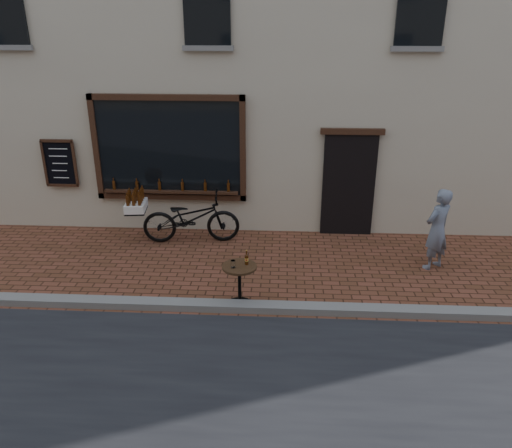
{
  "coord_description": "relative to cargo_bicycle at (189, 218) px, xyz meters",
  "views": [
    {
      "loc": [
        0.51,
        -6.73,
        4.37
      ],
      "look_at": [
        0.06,
        1.2,
        1.1
      ],
      "focal_mm": 35.0,
      "sensor_mm": 36.0,
      "label": 1
    }
  ],
  "objects": [
    {
      "name": "pedestrian",
      "position": [
        4.8,
        -0.93,
        0.24
      ],
      "size": [
        0.68,
        0.64,
        1.56
      ],
      "primitive_type": "imported",
      "rotation": [
        0.0,
        0.0,
        3.78
      ],
      "color": "slate",
      "rests_on": "ground"
    },
    {
      "name": "kerb",
      "position": [
        1.43,
        -2.63,
        -0.48
      ],
      "size": [
        90.0,
        0.25,
        0.12
      ],
      "primitive_type": "cube",
      "color": "slate",
      "rests_on": "ground"
    },
    {
      "name": "bistro_table",
      "position": [
        1.27,
        -2.48,
        -0.02
      ],
      "size": [
        0.56,
        0.56,
        0.97
      ],
      "color": "black",
      "rests_on": "ground"
    },
    {
      "name": "cargo_bicycle",
      "position": [
        0.0,
        0.0,
        0.0
      ],
      "size": [
        2.37,
        0.93,
        1.13
      ],
      "rotation": [
        0.0,
        0.0,
        1.69
      ],
      "color": "black",
      "rests_on": "ground"
    },
    {
      "name": "ground",
      "position": [
        1.43,
        -2.83,
        -0.54
      ],
      "size": [
        90.0,
        90.0,
        0.0
      ],
      "primitive_type": "plane",
      "color": "#59301D",
      "rests_on": "ground"
    }
  ]
}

